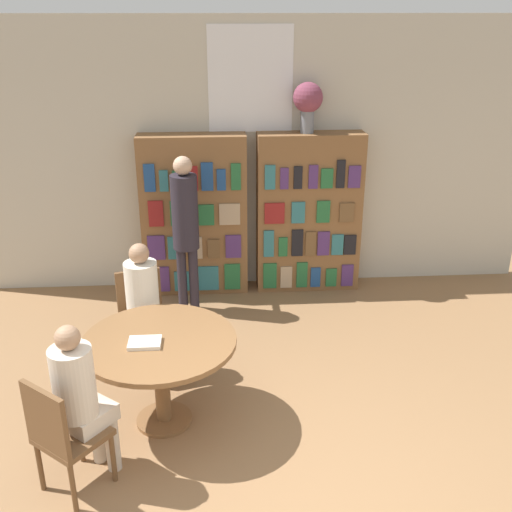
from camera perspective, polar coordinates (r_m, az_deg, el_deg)
wall_back at (r=6.76m, az=-0.52°, el=9.37°), size 6.40×0.07×3.00m
bookshelf_left at (r=6.73m, az=-5.90°, el=3.82°), size 1.17×0.34×1.81m
bookshelf_right at (r=6.80m, az=5.03°, el=4.07°), size 1.17×0.34×1.81m
flower_vase at (r=6.52m, az=4.96°, el=14.51°), size 0.32×0.32×0.53m
reading_table at (r=4.65m, az=-9.14°, el=-9.21°), size 1.17×1.17×0.75m
chair_near_camera at (r=4.25m, az=-17.99°, el=-15.75°), size 0.56×0.56×0.88m
chair_left_side at (r=5.52m, az=-10.80°, el=-5.49°), size 0.49×0.49×0.88m
seated_reader_left at (r=5.26m, az=-10.67°, el=-4.34°), size 0.36×0.41×1.23m
seated_reader_right at (r=4.21m, az=-16.38°, el=-12.47°), size 0.42×0.42×1.22m
librarian_standing at (r=6.22m, az=-6.75°, el=3.42°), size 0.27×0.54×1.69m
open_book_on_table at (r=4.53m, az=-10.55°, el=-8.13°), size 0.24×0.18×0.03m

